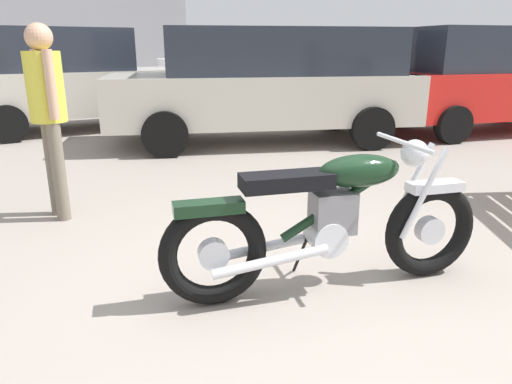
# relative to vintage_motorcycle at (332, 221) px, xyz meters

# --- Properties ---
(ground_plane) EXTENTS (80.00, 80.00, 0.00)m
(ground_plane) POSITION_rel_vintage_motorcycle_xyz_m (-0.17, -0.19, -0.45)
(ground_plane) COLOR gray
(vintage_motorcycle) EXTENTS (2.08, 0.66, 0.94)m
(vintage_motorcycle) POSITION_rel_vintage_motorcycle_xyz_m (0.00, 0.00, 0.00)
(vintage_motorcycle) COLOR black
(vintage_motorcycle) RESTS_ON ground_plane
(bystander) EXTENTS (0.30, 0.45, 1.66)m
(bystander) POSITION_rel_vintage_motorcycle_xyz_m (-1.61, 2.02, 0.57)
(bystander) COLOR #706656
(bystander) RESTS_ON ground_plane
(pale_sedan_back) EXTENTS (4.95, 2.65, 1.74)m
(pale_sedan_back) POSITION_rel_vintage_motorcycle_xyz_m (1.47, 4.63, 0.49)
(pale_sedan_back) COLOR black
(pale_sedan_back) RESTS_ON ground_plane
(dark_sedan_left) EXTENTS (4.11, 2.27, 1.78)m
(dark_sedan_left) POSITION_rel_vintage_motorcycle_xyz_m (-1.45, 6.97, 0.47)
(dark_sedan_left) COLOR black
(dark_sedan_left) RESTS_ON ground_plane
(red_hatchback_near) EXTENTS (4.94, 2.58, 1.74)m
(red_hatchback_near) POSITION_rel_vintage_motorcycle_xyz_m (5.27, 11.18, 0.49)
(red_hatchback_near) COLOR black
(red_hatchback_near) RESTS_ON ground_plane
(blue_hatchback_right) EXTENTS (4.03, 2.09, 1.78)m
(blue_hatchback_right) POSITION_rel_vintage_motorcycle_xyz_m (5.30, 4.14, 0.47)
(blue_hatchback_right) COLOR black
(blue_hatchback_right) RESTS_ON ground_plane
(silver_sedan_mid) EXTENTS (4.37, 2.29, 1.67)m
(silver_sedan_mid) POSITION_rel_vintage_motorcycle_xyz_m (3.72, 15.61, 0.38)
(silver_sedan_mid) COLOR black
(silver_sedan_mid) RESTS_ON ground_plane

